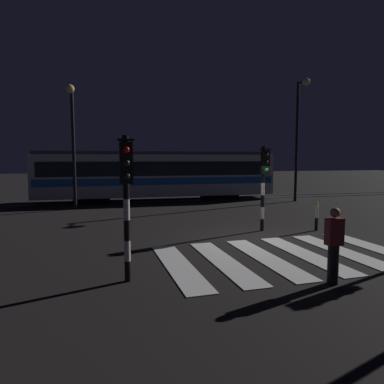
# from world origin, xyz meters

# --- Properties ---
(ground_plane) EXTENTS (120.00, 120.00, 0.00)m
(ground_plane) POSITION_xyz_m (0.00, 0.00, 0.00)
(ground_plane) COLOR black
(rail_near) EXTENTS (80.00, 0.12, 0.03)m
(rail_near) POSITION_xyz_m (0.00, 11.30, 0.01)
(rail_near) COLOR #59595E
(rail_near) RESTS_ON ground
(rail_far) EXTENTS (80.00, 0.12, 0.03)m
(rail_far) POSITION_xyz_m (0.00, 12.74, 0.01)
(rail_far) COLOR #59595E
(rail_far) RESTS_ON ground
(crosswalk_zebra) EXTENTS (7.15, 4.38, 0.02)m
(crosswalk_zebra) POSITION_xyz_m (0.00, -2.07, 0.01)
(crosswalk_zebra) COLOR silver
(crosswalk_zebra) RESTS_ON ground
(traffic_light_median_centre) EXTENTS (0.36, 0.42, 3.24)m
(traffic_light_median_centre) POSITION_xyz_m (0.90, 1.22, 2.14)
(traffic_light_median_centre) COLOR black
(traffic_light_median_centre) RESTS_ON ground
(traffic_light_corner_near_left) EXTENTS (0.36, 0.42, 3.28)m
(traffic_light_corner_near_left) POSITION_xyz_m (-4.48, -3.09, 2.16)
(traffic_light_corner_near_left) COLOR black
(traffic_light_corner_near_left) RESTS_ON ground
(street_lamp_trackside_left) EXTENTS (0.44, 1.21, 6.55)m
(street_lamp_trackside_left) POSITION_xyz_m (-6.57, 8.82, 4.21)
(street_lamp_trackside_left) COLOR black
(street_lamp_trackside_left) RESTS_ON ground
(street_lamp_trackside_right) EXTENTS (0.44, 1.21, 7.68)m
(street_lamp_trackside_right) POSITION_xyz_m (7.10, 9.06, 4.82)
(street_lamp_trackside_right) COLOR black
(street_lamp_trackside_right) RESTS_ON ground
(tram) EXTENTS (15.71, 2.58, 4.15)m
(tram) POSITION_xyz_m (-1.51, 12.02, 1.75)
(tram) COLOR silver
(tram) RESTS_ON ground
(pedestrian_waiting_at_kerb) EXTENTS (0.36, 0.24, 1.71)m
(pedestrian_waiting_at_kerb) POSITION_xyz_m (-0.09, -4.28, 0.88)
(pedestrian_waiting_at_kerb) COLOR black
(pedestrian_waiting_at_kerb) RESTS_ON ground
(bollard_island_edge) EXTENTS (0.12, 0.12, 1.11)m
(bollard_island_edge) POSITION_xyz_m (2.96, 0.83, 0.56)
(bollard_island_edge) COLOR black
(bollard_island_edge) RESTS_ON ground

